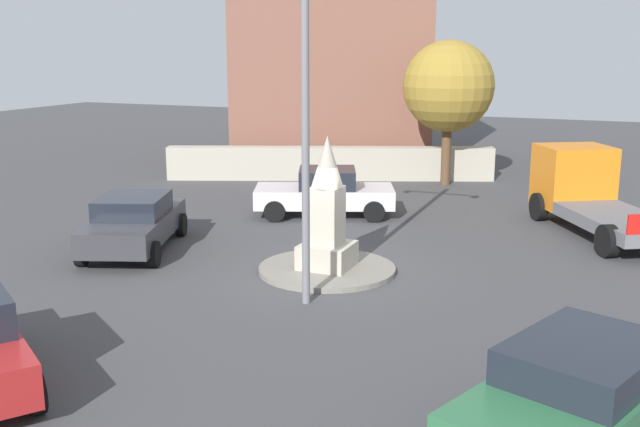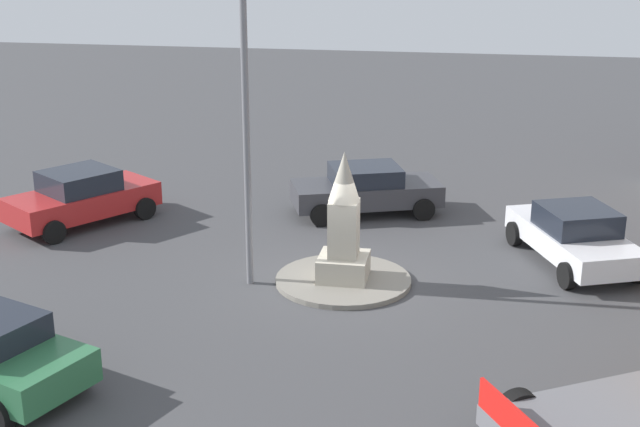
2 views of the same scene
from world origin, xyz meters
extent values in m
plane|color=#424244|center=(0.00, 0.00, 0.00)|extent=(80.00, 80.00, 0.00)
cylinder|color=gray|center=(0.00, 0.00, 0.06)|extent=(3.23, 3.23, 0.12)
cube|color=#B2AA99|center=(0.00, 0.00, 0.40)|extent=(1.16, 1.16, 0.56)
cube|color=#B2AA99|center=(0.00, 0.00, 1.36)|extent=(0.67, 0.67, 1.35)
cone|color=#B2AA99|center=(0.00, 0.00, 2.62)|extent=(0.74, 0.74, 1.17)
cylinder|color=slate|center=(-0.41, 2.18, 4.23)|extent=(0.16, 0.16, 8.46)
cube|color=#38383D|center=(5.32, 0.13, 0.63)|extent=(3.12, 4.61, 0.62)
cube|color=#1E232D|center=(5.31, 0.17, 1.19)|extent=(2.19, 2.40, 0.50)
cylinder|color=black|center=(3.99, 1.23, 0.32)|extent=(0.43, 0.68, 0.64)
cylinder|color=black|center=(5.63, 1.84, 0.32)|extent=(0.43, 0.68, 0.64)
cylinder|color=black|center=(5.02, -1.57, 0.32)|extent=(0.43, 0.68, 0.64)
cylinder|color=black|center=(6.66, -0.96, 0.32)|extent=(0.43, 0.68, 0.64)
cylinder|color=black|center=(-5.73, 4.10, 0.32)|extent=(0.43, 0.68, 0.64)
cube|color=silver|center=(2.30, -5.46, 0.61)|extent=(4.63, 3.26, 0.58)
cube|color=#1E232D|center=(2.21, -5.50, 1.18)|extent=(2.21, 2.17, 0.58)
cylinder|color=black|center=(3.35, -4.07, 0.32)|extent=(0.68, 0.44, 0.64)
cylinder|color=black|center=(4.02, -5.74, 0.32)|extent=(0.68, 0.44, 0.64)
cylinder|color=black|center=(0.57, -5.19, 0.32)|extent=(0.68, 0.44, 0.64)
cylinder|color=black|center=(1.24, -6.85, 0.32)|extent=(0.68, 0.44, 0.64)
cube|color=#B22323|center=(3.04, 7.93, 0.65)|extent=(4.44, 3.86, 0.67)
cube|color=#1E232D|center=(2.99, 7.97, 1.28)|extent=(2.48, 2.44, 0.58)
cylinder|color=black|center=(1.33, 8.01, 0.32)|extent=(0.65, 0.55, 0.64)
cylinder|color=black|center=(2.38, 9.51, 0.32)|extent=(0.65, 0.55, 0.64)
cylinder|color=black|center=(3.71, 6.36, 0.32)|extent=(0.65, 0.55, 0.64)
cylinder|color=black|center=(4.75, 7.86, 0.32)|extent=(0.65, 0.55, 0.64)
cube|color=slate|center=(-6.30, -5.35, 0.60)|extent=(3.72, 4.40, 0.35)
cube|color=red|center=(-7.28, -3.68, 1.02)|extent=(1.68, 1.02, 0.50)
cylinder|color=black|center=(-6.04, -3.83, 0.42)|extent=(0.67, 0.87, 0.84)
camera|label=1|loc=(-6.29, 15.63, 5.25)|focal=41.95mm
camera|label=2|loc=(-19.16, -2.84, 8.12)|focal=49.41mm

